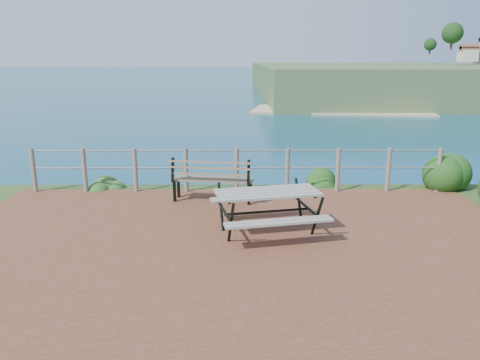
# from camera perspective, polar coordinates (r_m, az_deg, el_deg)

# --- Properties ---
(ground) EXTENTS (10.00, 7.00, 0.12)m
(ground) POSITION_cam_1_polar(r_m,az_deg,el_deg) (7.58, -0.41, -8.53)
(ground) COLOR brown
(ground) RESTS_ON ground
(ocean) EXTENTS (1200.00, 1200.00, 0.00)m
(ocean) POSITION_cam_1_polar(r_m,az_deg,el_deg) (206.98, -0.38, 13.83)
(ocean) COLOR #125970
(ocean) RESTS_ON ground
(safety_railing) EXTENTS (9.40, 0.10, 1.00)m
(safety_railing) POSITION_cam_1_polar(r_m,az_deg,el_deg) (10.59, -0.40, 1.51)
(safety_railing) COLOR #6B5B4C
(safety_railing) RESTS_ON ground
(picnic_table) EXTENTS (1.88, 1.51, 0.75)m
(picnic_table) POSITION_cam_1_polar(r_m,az_deg,el_deg) (8.11, 3.36, -3.35)
(picnic_table) COLOR gray
(picnic_table) RESTS_ON ground
(park_bench) EXTENTS (1.76, 0.67, 0.97)m
(park_bench) POSITION_cam_1_polar(r_m,az_deg,el_deg) (9.88, -3.36, 0.90)
(park_bench) COLOR brown
(park_bench) RESTS_ON ground
(shrub_right_edge) EXTENTS (1.01, 1.01, 1.45)m
(shrub_right_edge) POSITION_cam_1_polar(r_m,az_deg,el_deg) (12.07, 24.20, -0.96)
(shrub_right_edge) COLOR #194214
(shrub_right_edge) RESTS_ON ground
(shrub_lip_west) EXTENTS (0.69, 0.69, 0.40)m
(shrub_lip_west) POSITION_cam_1_polar(r_m,az_deg,el_deg) (11.50, -16.00, -0.95)
(shrub_lip_west) COLOR #2B5921
(shrub_lip_west) RESTS_ON ground
(shrub_lip_east) EXTENTS (0.75, 0.75, 0.49)m
(shrub_lip_east) POSITION_cam_1_polar(r_m,az_deg,el_deg) (11.73, 10.18, -0.31)
(shrub_lip_east) COLOR #194214
(shrub_lip_east) RESTS_ON ground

